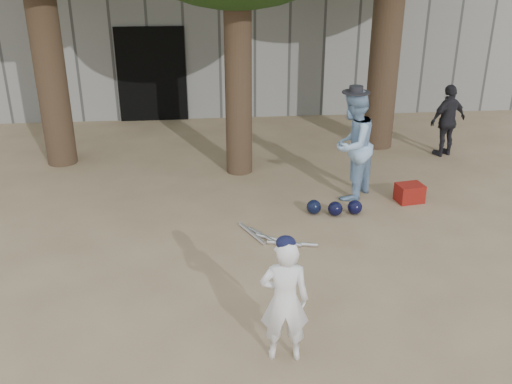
{
  "coord_description": "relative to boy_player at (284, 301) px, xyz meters",
  "views": [
    {
      "loc": [
        -0.06,
        -5.76,
        3.9
      ],
      "look_at": [
        0.6,
        1.0,
        0.95
      ],
      "focal_mm": 40.0,
      "sensor_mm": 36.0,
      "label": 1
    }
  ],
  "objects": [
    {
      "name": "ground",
      "position": [
        -0.68,
        1.08,
        -0.68
      ],
      "size": [
        70.0,
        70.0,
        0.0
      ],
      "primitive_type": "plane",
      "color": "#937C5E",
      "rests_on": "ground"
    },
    {
      "name": "boy_player",
      "position": [
        0.0,
        0.0,
        0.0
      ],
      "size": [
        0.52,
        0.37,
        1.35
      ],
      "primitive_type": "imported",
      "rotation": [
        0.0,
        0.0,
        3.05
      ],
      "color": "white",
      "rests_on": "ground"
    },
    {
      "name": "spectator_blue",
      "position": [
        1.67,
        3.93,
        0.23
      ],
      "size": [
        1.09,
        1.12,
        1.81
      ],
      "primitive_type": "imported",
      "rotation": [
        0.0,
        0.0,
        4.02
      ],
      "color": "#90B6DE",
      "rests_on": "ground"
    },
    {
      "name": "spectator_dark",
      "position": [
        4.09,
        5.78,
        0.04
      ],
      "size": [
        0.91,
        0.63,
        1.43
      ],
      "primitive_type": "imported",
      "rotation": [
        0.0,
        0.0,
        3.51
      ],
      "color": "black",
      "rests_on": "ground"
    },
    {
      "name": "red_bag",
      "position": [
        2.62,
        3.63,
        -0.53
      ],
      "size": [
        0.47,
        0.38,
        0.3
      ],
      "primitive_type": "cube",
      "rotation": [
        0.0,
        0.0,
        0.16
      ],
      "color": "maroon",
      "rests_on": "ground"
    },
    {
      "name": "back_building",
      "position": [
        -0.68,
        11.42,
        0.82
      ],
      "size": [
        16.0,
        5.24,
        3.0
      ],
      "color": "gray",
      "rests_on": "ground"
    },
    {
      "name": "helmet_row",
      "position": [
        1.28,
        3.27,
        -0.56
      ],
      "size": [
        0.87,
        0.33,
        0.23
      ],
      "color": "black",
      "rests_on": "ground"
    },
    {
      "name": "bat_pile",
      "position": [
        0.19,
        2.51,
        -0.65
      ],
      "size": [
        1.07,
        0.81,
        0.06
      ],
      "color": "silver",
      "rests_on": "ground"
    }
  ]
}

